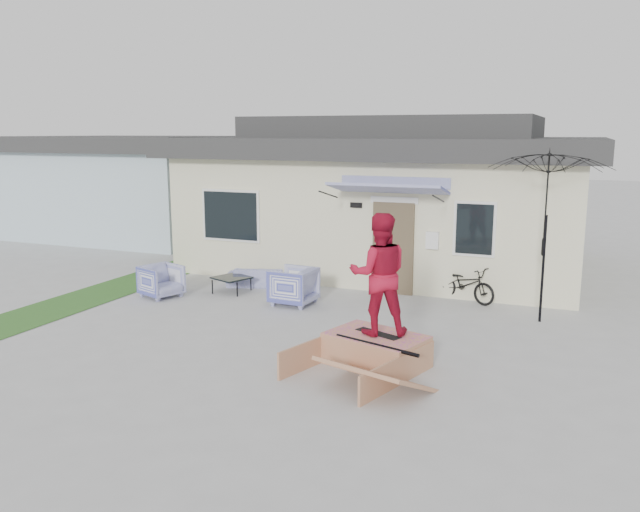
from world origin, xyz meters
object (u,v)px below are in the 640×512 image
at_px(armchair_left, 161,279).
at_px(coffee_table, 232,284).
at_px(patio_umbrella, 545,233).
at_px(skate_ramp, 376,350).
at_px(armchair_right, 293,284).
at_px(loveseat, 260,274).
at_px(skater, 379,272).
at_px(skateboard, 378,333).
at_px(bicycle, 465,280).

bearing_deg(armchair_left, coffee_table, -31.29).
relative_size(patio_umbrella, skate_ramp, 1.44).
height_order(coffee_table, patio_umbrella, patio_umbrella).
distance_m(coffee_table, patio_umbrella, 6.96).
xyz_separation_m(armchair_right, patio_umbrella, (5.00, 0.66, 1.31)).
height_order(loveseat, skater, skater).
bearing_deg(armchair_right, skater, 47.70).
relative_size(armchair_left, patio_umbrella, 0.28).
xyz_separation_m(armchair_left, patio_umbrella, (8.00, 1.20, 1.35)).
bearing_deg(armchair_left, skateboard, -91.58).
bearing_deg(patio_umbrella, skater, -122.81).
height_order(patio_umbrella, skateboard, patio_umbrella).
height_order(coffee_table, skate_ramp, skate_ramp).
bearing_deg(armchair_right, skate_ramp, 47.08).
bearing_deg(coffee_table, armchair_left, -141.11).
xyz_separation_m(armchair_left, skater, (5.77, -2.26, 1.10)).
distance_m(armchair_left, patio_umbrella, 8.21).
distance_m(armchair_right, skate_ramp, 3.97).
relative_size(skateboard, skater, 0.42).
bearing_deg(coffee_table, skate_ramp, -36.11).
height_order(armchair_right, coffee_table, armchair_right).
xyz_separation_m(loveseat, coffee_table, (-0.31, -0.80, -0.12)).
relative_size(armchair_left, skateboard, 1.01).
height_order(patio_umbrella, skate_ramp, patio_umbrella).
height_order(armchair_right, skate_ramp, armchair_right).
bearing_deg(coffee_table, patio_umbrella, 1.79).
relative_size(coffee_table, skateboard, 0.91).
xyz_separation_m(armchair_right, skateboard, (2.77, -2.81, 0.08)).
bearing_deg(skate_ramp, coffee_table, 160.95).
bearing_deg(skate_ramp, armchair_right, 151.03).
relative_size(bicycle, skateboard, 1.85).
bearing_deg(bicycle, loveseat, 119.50).
bearing_deg(skateboard, loveseat, 159.03).
bearing_deg(bicycle, skater, -163.05).
relative_size(armchair_right, bicycle, 0.60).
distance_m(patio_umbrella, skateboard, 4.30).
bearing_deg(skate_ramp, loveseat, 152.86).
distance_m(loveseat, skate_ramp, 5.88).
height_order(loveseat, skate_ramp, loveseat).
bearing_deg(skate_ramp, skater, 90.00).
bearing_deg(armchair_left, patio_umbrella, -61.63).
relative_size(loveseat, skate_ramp, 0.78).
distance_m(armchair_left, skater, 6.29).
bearing_deg(loveseat, skater, 118.27).
bearing_deg(patio_umbrella, skate_ramp, -122.63).
xyz_separation_m(skate_ramp, skateboard, (0.01, 0.05, 0.27)).
relative_size(armchair_left, skater, 0.42).
xyz_separation_m(armchair_left, skate_ramp, (5.76, -2.31, -0.16)).
bearing_deg(patio_umbrella, bicycle, 148.53).
xyz_separation_m(bicycle, skater, (-0.60, -4.47, 1.03)).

